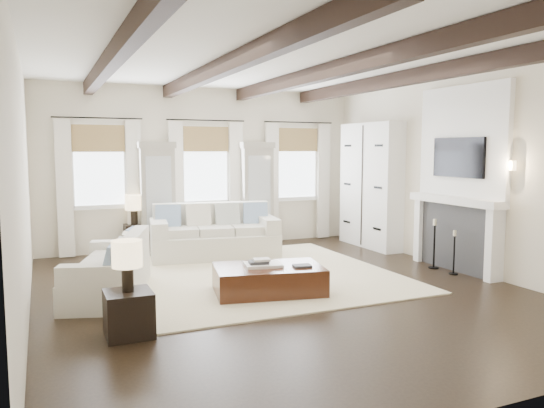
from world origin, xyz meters
name	(u,v)px	position (x,y,z in m)	size (l,w,h in m)	color
ground	(282,290)	(0.00, 0.00, 0.00)	(7.50, 7.50, 0.00)	black
room_shell	(302,155)	(0.75, 0.90, 1.89)	(6.54, 7.54, 3.22)	beige
area_rug	(259,274)	(0.04, 0.97, 0.01)	(4.04, 4.18, 0.02)	beige
sofa_back	(214,236)	(-0.17, 2.63, 0.39)	(2.42, 1.38, 0.98)	beige
sofa_left	(113,271)	(-2.21, 0.70, 0.33)	(1.43, 2.11, 0.83)	beige
ottoman	(269,280)	(-0.24, -0.07, 0.19)	(1.46, 0.91, 0.38)	black
tray	(263,265)	(-0.30, -0.03, 0.40)	(0.50, 0.38, 0.04)	white
book_lower	(259,262)	(-0.37, -0.03, 0.44)	(0.26, 0.20, 0.04)	#262628
book_upper	(262,260)	(-0.33, -0.05, 0.48)	(0.22, 0.17, 0.03)	beige
book_loose	(302,266)	(0.16, -0.30, 0.40)	(0.24, 0.18, 0.03)	#262628
side_table_front	(129,314)	(-2.26, -1.00, 0.24)	(0.49, 0.49, 0.49)	black
lamp_front	(127,257)	(-2.26, -1.00, 0.86)	(0.32, 0.32, 0.55)	black
side_table_back	(135,239)	(-1.46, 3.56, 0.28)	(0.37, 0.37, 0.55)	black
lamp_back	(134,204)	(-1.46, 3.56, 0.94)	(0.33, 0.33, 0.57)	black
candlestick_near	(454,256)	(2.90, -0.22, 0.29)	(0.14, 0.14, 0.71)	black
candlestick_far	(434,248)	(2.90, 0.24, 0.34)	(0.17, 0.17, 0.83)	black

